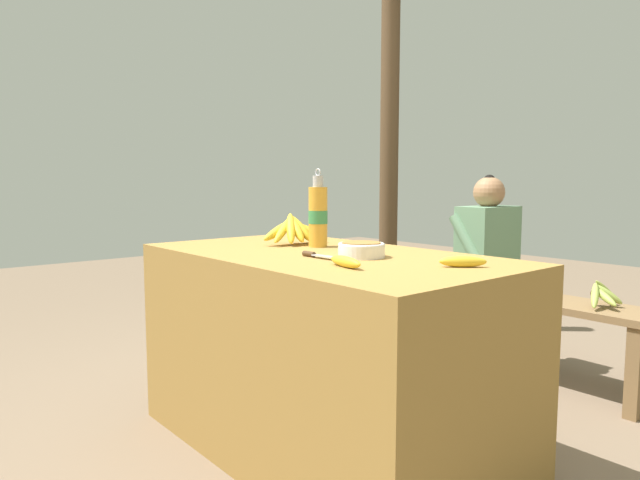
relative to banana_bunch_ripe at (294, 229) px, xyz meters
name	(u,v)px	position (x,y,z in m)	size (l,w,h in m)	color
ground_plane	(324,446)	(0.31, -0.09, -0.85)	(12.00, 12.00, 0.00)	#75604C
market_counter	(324,351)	(0.31, -0.09, -0.46)	(1.49, 0.82, 0.78)	olive
banana_bunch_ripe	(294,229)	(0.00, 0.00, 0.00)	(0.17, 0.33, 0.15)	#4C381E
serving_bowl	(361,249)	(0.49, -0.07, -0.04)	(0.17, 0.17, 0.06)	white
water_bottle	(318,215)	(0.14, 0.02, 0.07)	(0.08, 0.08, 0.33)	gold
loose_banana_front	(345,262)	(0.63, -0.28, -0.05)	(0.18, 0.07, 0.04)	gold
loose_banana_side	(463,262)	(0.87, 0.01, -0.05)	(0.13, 0.14, 0.04)	gold
knife	(318,255)	(0.40, -0.21, -0.06)	(0.21, 0.03, 0.02)	#BCBCC1
wooden_bench	(516,307)	(0.34, 1.25, -0.47)	(1.51, 0.32, 0.45)	brown
seated_vendor	(479,256)	(0.12, 1.22, -0.21)	(0.41, 0.39, 1.09)	#473828
banana_bunch_green	(602,295)	(0.79, 1.24, -0.33)	(0.16, 0.27, 0.14)	#4C381E
support_post_near	(389,163)	(-0.81, 1.46, 0.34)	(0.13, 0.13, 2.36)	#4C3823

